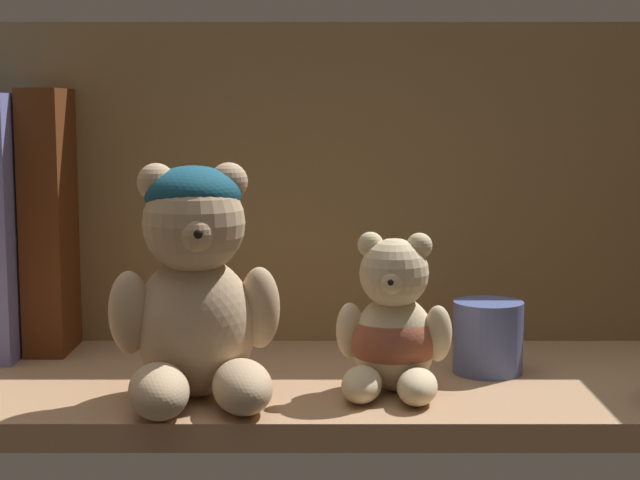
% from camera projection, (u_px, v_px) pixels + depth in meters
% --- Properties ---
extents(shelf_board, '(0.82, 0.25, 0.02)m').
position_uv_depth(shelf_board, '(276.00, 389.00, 0.80)').
color(shelf_board, '#A87F5B').
rests_on(shelf_board, ground).
extents(shelf_back_panel, '(0.84, 0.01, 0.30)m').
position_uv_depth(shelf_back_panel, '(282.00, 195.00, 0.91)').
color(shelf_back_panel, olive).
rests_on(shelf_back_panel, ground).
extents(book_6, '(0.02, 0.15, 0.22)m').
position_uv_depth(book_6, '(22.00, 222.00, 0.89)').
color(book_6, '#7275C2').
rests_on(book_6, shelf_board).
extents(book_7, '(0.03, 0.09, 0.23)m').
position_uv_depth(book_7, '(56.00, 220.00, 0.89)').
color(book_7, '#5C2C12').
rests_on(book_7, shelf_board).
extents(teddy_bear_larger, '(0.13, 0.13, 0.17)m').
position_uv_depth(teddy_bear_larger, '(198.00, 289.00, 0.73)').
color(teddy_bear_larger, tan).
rests_on(teddy_bear_larger, shelf_board).
extents(teddy_bear_smaller, '(0.09, 0.09, 0.12)m').
position_uv_depth(teddy_bear_smaller, '(396.00, 330.00, 0.75)').
color(teddy_bear_smaller, beige).
rests_on(teddy_bear_smaller, shelf_board).
extents(pillar_candle, '(0.06, 0.06, 0.06)m').
position_uv_depth(pillar_candle, '(490.00, 337.00, 0.81)').
color(pillar_candle, '#4C5B99').
rests_on(pillar_candle, shelf_board).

